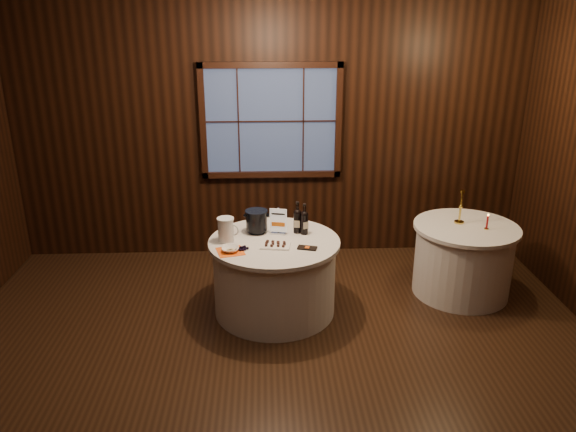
{
  "coord_description": "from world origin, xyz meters",
  "views": [
    {
      "loc": [
        -0.09,
        -4.01,
        2.9
      ],
      "look_at": [
        0.13,
        0.9,
        1.06
      ],
      "focal_mm": 35.0,
      "sensor_mm": 36.0,
      "label": 1
    }
  ],
  "objects_px": {
    "side_table": "(463,259)",
    "cracker_bowl": "(230,249)",
    "glass_pitcher": "(226,229)",
    "brass_candlestick": "(460,211)",
    "chocolate_plate": "(275,245)",
    "chocolate_box": "(307,248)",
    "main_table": "(275,276)",
    "ice_bucket": "(257,221)",
    "sign_stand": "(279,225)",
    "grape_bunch": "(243,249)",
    "red_candle": "(487,223)",
    "port_bottle_right": "(304,221)",
    "port_bottle_left": "(297,219)"
  },
  "relations": [
    {
      "from": "main_table",
      "to": "chocolate_box",
      "type": "height_order",
      "value": "chocolate_box"
    },
    {
      "from": "side_table",
      "to": "chocolate_plate",
      "type": "relative_size",
      "value": 3.6
    },
    {
      "from": "sign_stand",
      "to": "side_table",
      "type": "bearing_deg",
      "value": 16.84
    },
    {
      "from": "grape_bunch",
      "to": "red_candle",
      "type": "xyz_separation_m",
      "value": [
        2.46,
        0.43,
        0.05
      ]
    },
    {
      "from": "side_table",
      "to": "port_bottle_right",
      "type": "xyz_separation_m",
      "value": [
        -1.7,
        -0.15,
        0.52
      ]
    },
    {
      "from": "cracker_bowl",
      "to": "ice_bucket",
      "type": "bearing_deg",
      "value": 62.55
    },
    {
      "from": "sign_stand",
      "to": "port_bottle_left",
      "type": "xyz_separation_m",
      "value": [
        0.19,
        0.02,
        0.05
      ]
    },
    {
      "from": "red_candle",
      "to": "brass_candlestick",
      "type": "bearing_deg",
      "value": 139.32
    },
    {
      "from": "chocolate_plate",
      "to": "brass_candlestick",
      "type": "bearing_deg",
      "value": 15.34
    },
    {
      "from": "port_bottle_left",
      "to": "cracker_bowl",
      "type": "height_order",
      "value": "port_bottle_left"
    },
    {
      "from": "side_table",
      "to": "grape_bunch",
      "type": "distance_m",
      "value": 2.39
    },
    {
      "from": "side_table",
      "to": "brass_candlestick",
      "type": "height_order",
      "value": "brass_candlestick"
    },
    {
      "from": "ice_bucket",
      "to": "chocolate_box",
      "type": "bearing_deg",
      "value": -41.89
    },
    {
      "from": "glass_pitcher",
      "to": "cracker_bowl",
      "type": "xyz_separation_m",
      "value": [
        0.05,
        -0.26,
        -0.1
      ]
    },
    {
      "from": "ice_bucket",
      "to": "cracker_bowl",
      "type": "xyz_separation_m",
      "value": [
        -0.24,
        -0.46,
        -0.1
      ]
    },
    {
      "from": "chocolate_box",
      "to": "grape_bunch",
      "type": "xyz_separation_m",
      "value": [
        -0.6,
        -0.02,
        0.01
      ]
    },
    {
      "from": "port_bottle_right",
      "to": "brass_candlestick",
      "type": "distance_m",
      "value": 1.66
    },
    {
      "from": "glass_pitcher",
      "to": "cracker_bowl",
      "type": "bearing_deg",
      "value": -58.21
    },
    {
      "from": "sign_stand",
      "to": "port_bottle_right",
      "type": "relative_size",
      "value": 0.87
    },
    {
      "from": "sign_stand",
      "to": "grape_bunch",
      "type": "relative_size",
      "value": 1.65
    },
    {
      "from": "glass_pitcher",
      "to": "brass_candlestick",
      "type": "bearing_deg",
      "value": 29.39
    },
    {
      "from": "red_candle",
      "to": "side_table",
      "type": "bearing_deg",
      "value": 147.62
    },
    {
      "from": "sign_stand",
      "to": "port_bottle_left",
      "type": "relative_size",
      "value": 0.85
    },
    {
      "from": "side_table",
      "to": "sign_stand",
      "type": "xyz_separation_m",
      "value": [
        -1.95,
        -0.13,
        0.48
      ]
    },
    {
      "from": "chocolate_plate",
      "to": "glass_pitcher",
      "type": "bearing_deg",
      "value": 161.58
    },
    {
      "from": "sign_stand",
      "to": "red_candle",
      "type": "relative_size",
      "value": 1.67
    },
    {
      "from": "main_table",
      "to": "ice_bucket",
      "type": "height_order",
      "value": "ice_bucket"
    },
    {
      "from": "side_table",
      "to": "sign_stand",
      "type": "height_order",
      "value": "sign_stand"
    },
    {
      "from": "grape_bunch",
      "to": "port_bottle_right",
      "type": "bearing_deg",
      "value": 33.09
    },
    {
      "from": "sign_stand",
      "to": "glass_pitcher",
      "type": "bearing_deg",
      "value": -149.93
    },
    {
      "from": "chocolate_plate",
      "to": "red_candle",
      "type": "xyz_separation_m",
      "value": [
        2.16,
        0.34,
        0.05
      ]
    },
    {
      "from": "chocolate_box",
      "to": "ice_bucket",
      "type": "bearing_deg",
      "value": 153.74
    },
    {
      "from": "sign_stand",
      "to": "cracker_bowl",
      "type": "relative_size",
      "value": 1.74
    },
    {
      "from": "ice_bucket",
      "to": "red_candle",
      "type": "relative_size",
      "value": 1.4
    },
    {
      "from": "side_table",
      "to": "port_bottle_left",
      "type": "height_order",
      "value": "port_bottle_left"
    },
    {
      "from": "port_bottle_right",
      "to": "grape_bunch",
      "type": "xyz_separation_m",
      "value": [
        -0.59,
        -0.39,
        -0.12
      ]
    },
    {
      "from": "side_table",
      "to": "cracker_bowl",
      "type": "distance_m",
      "value": 2.51
    },
    {
      "from": "chocolate_plate",
      "to": "chocolate_box",
      "type": "distance_m",
      "value": 0.3
    },
    {
      "from": "main_table",
      "to": "chocolate_box",
      "type": "relative_size",
      "value": 7.12
    },
    {
      "from": "port_bottle_left",
      "to": "red_candle",
      "type": "xyz_separation_m",
      "value": [
        1.93,
        0.0,
        -0.07
      ]
    },
    {
      "from": "chocolate_box",
      "to": "chocolate_plate",
      "type": "bearing_deg",
      "value": -176.73
    },
    {
      "from": "grape_bunch",
      "to": "glass_pitcher",
      "type": "bearing_deg",
      "value": 125.15
    },
    {
      "from": "main_table",
      "to": "port_bottle_left",
      "type": "height_order",
      "value": "port_bottle_left"
    },
    {
      "from": "port_bottle_right",
      "to": "grape_bunch",
      "type": "bearing_deg",
      "value": -167.7
    },
    {
      "from": "port_bottle_left",
      "to": "red_candle",
      "type": "relative_size",
      "value": 1.96
    },
    {
      "from": "main_table",
      "to": "ice_bucket",
      "type": "distance_m",
      "value": 0.57
    },
    {
      "from": "chocolate_plate",
      "to": "chocolate_box",
      "type": "xyz_separation_m",
      "value": [
        0.3,
        -0.07,
        -0.01
      ]
    },
    {
      "from": "port_bottle_left",
      "to": "ice_bucket",
      "type": "xyz_separation_m",
      "value": [
        -0.41,
        0.02,
        -0.02
      ]
    },
    {
      "from": "port_bottle_left",
      "to": "chocolate_plate",
      "type": "xyz_separation_m",
      "value": [
        -0.23,
        -0.34,
        -0.12
      ]
    },
    {
      "from": "port_bottle_left",
      "to": "glass_pitcher",
      "type": "bearing_deg",
      "value": -155.73
    }
  ]
}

